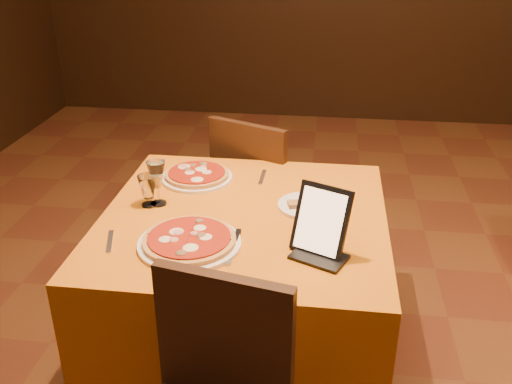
# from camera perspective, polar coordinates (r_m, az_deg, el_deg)

# --- Properties ---
(floor) EXTENTS (6.00, 7.00, 0.01)m
(floor) POSITION_cam_1_polar(r_m,az_deg,el_deg) (2.67, 11.93, -17.37)
(floor) COLOR #5E2D19
(floor) RESTS_ON ground
(main_table) EXTENTS (1.10, 1.10, 0.75)m
(main_table) POSITION_cam_1_polar(r_m,az_deg,el_deg) (2.42, -1.13, -10.09)
(main_table) COLOR #CD6D0D
(main_table) RESTS_ON floor
(chair_main_far) EXTENTS (0.48, 0.48, 0.91)m
(chair_main_far) POSITION_cam_1_polar(r_m,az_deg,el_deg) (3.05, 1.04, -0.26)
(chair_main_far) COLOR black
(chair_main_far) RESTS_ON floor
(pizza_near) EXTENTS (0.37, 0.37, 0.03)m
(pizza_near) POSITION_cam_1_polar(r_m,az_deg,el_deg) (2.03, -6.68, -4.93)
(pizza_near) COLOR white
(pizza_near) RESTS_ON main_table
(pizza_far) EXTENTS (0.31, 0.31, 0.03)m
(pizza_far) POSITION_cam_1_polar(r_m,az_deg,el_deg) (2.53, -5.94, 1.61)
(pizza_far) COLOR white
(pizza_far) RESTS_ON main_table
(cutlet_dish) EXTENTS (0.23, 0.23, 0.03)m
(cutlet_dish) POSITION_cam_1_polar(r_m,az_deg,el_deg) (2.28, 5.08, -1.23)
(cutlet_dish) COLOR white
(cutlet_dish) RESTS_ON main_table
(wine_glass) EXTENTS (0.08, 0.08, 0.19)m
(wine_glass) POSITION_cam_1_polar(r_m,az_deg,el_deg) (2.29, -9.85, 0.91)
(wine_glass) COLOR #F0DB88
(wine_glass) RESTS_ON main_table
(water_glass) EXTENTS (0.09, 0.09, 0.13)m
(water_glass) POSITION_cam_1_polar(r_m,az_deg,el_deg) (2.30, -10.75, 0.12)
(water_glass) COLOR silver
(water_glass) RESTS_ON main_table
(tablet) EXTENTS (0.21, 0.17, 0.23)m
(tablet) POSITION_cam_1_polar(r_m,az_deg,el_deg) (1.94, 6.53, -2.85)
(tablet) COLOR black
(tablet) RESTS_ON main_table
(knife) EXTENTS (0.02, 0.20, 0.01)m
(knife) POSITION_cam_1_polar(r_m,az_deg,el_deg) (1.99, -2.32, -5.77)
(knife) COLOR #B9B8BF
(knife) RESTS_ON main_table
(fork_near) EXTENTS (0.06, 0.15, 0.01)m
(fork_near) POSITION_cam_1_polar(r_m,az_deg,el_deg) (2.10, -14.39, -4.82)
(fork_near) COLOR #AEADB3
(fork_near) RESTS_ON main_table
(fork_far) EXTENTS (0.02, 0.15, 0.01)m
(fork_far) POSITION_cam_1_polar(r_m,az_deg,el_deg) (2.53, 0.64, 1.50)
(fork_far) COLOR silver
(fork_far) RESTS_ON main_table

